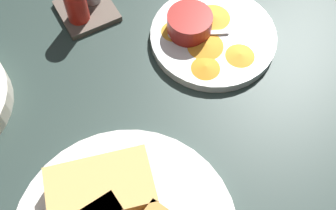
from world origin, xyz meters
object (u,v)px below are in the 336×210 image
at_px(plate_chips_companion, 213,37).
at_px(sandwich_half_near, 102,191).
at_px(spoon_by_gravy_ramekin, 186,34).
at_px(condiment_caddy, 82,0).
at_px(ramekin_light_gravy, 190,23).

bearing_deg(plate_chips_companion, sandwich_half_near, -149.14).
bearing_deg(sandwich_half_near, plate_chips_companion, 30.86).
distance_m(spoon_by_gravy_ramekin, condiment_caddy, 0.18).
bearing_deg(condiment_caddy, ramekin_light_gravy, -44.20).
distance_m(plate_chips_companion, spoon_by_gravy_ramekin, 0.05).
xyz_separation_m(ramekin_light_gravy, condiment_caddy, (-0.13, 0.13, -0.00)).
xyz_separation_m(ramekin_light_gravy, spoon_by_gravy_ramekin, (-0.01, -0.01, -0.01)).
bearing_deg(spoon_by_gravy_ramekin, plate_chips_companion, -24.92).
bearing_deg(ramekin_light_gravy, plate_chips_companion, -39.81).
relative_size(plate_chips_companion, spoon_by_gravy_ramekin, 2.14).
bearing_deg(plate_chips_companion, condiment_caddy, 136.59).
relative_size(plate_chips_companion, condiment_caddy, 2.15).
relative_size(ramekin_light_gravy, condiment_caddy, 0.76).
xyz_separation_m(sandwich_half_near, plate_chips_companion, (0.27, 0.16, -0.03)).
bearing_deg(ramekin_light_gravy, spoon_by_gravy_ramekin, -147.27).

